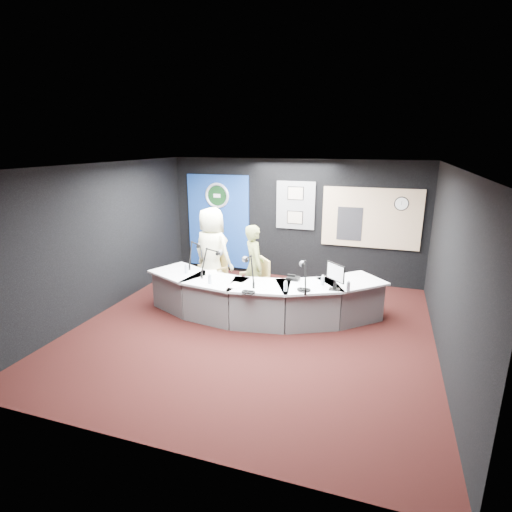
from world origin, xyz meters
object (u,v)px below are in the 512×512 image
(armchair_left, at_px, (213,273))
(armchair_right, at_px, (254,282))
(person_man, at_px, (212,252))
(person_woman, at_px, (254,266))
(broadcast_desk, at_px, (259,298))

(armchair_left, height_order, armchair_right, armchair_right)
(armchair_right, xyz_separation_m, person_man, (-1.02, 0.27, 0.45))
(armchair_left, height_order, person_woman, person_woman)
(armchair_right, bearing_deg, person_man, -144.75)
(person_woman, bearing_deg, armchair_left, 41.37)
(armchair_left, relative_size, person_man, 0.51)
(broadcast_desk, height_order, person_man, person_man)
(armchair_left, bearing_deg, broadcast_desk, 5.79)
(armchair_left, distance_m, person_man, 0.46)
(broadcast_desk, height_order, armchair_right, armchair_right)
(person_man, xyz_separation_m, person_woman, (1.02, -0.27, -0.12))
(armchair_right, relative_size, person_woman, 0.60)
(armchair_left, relative_size, person_woman, 0.59)
(armchair_left, xyz_separation_m, person_woman, (1.02, -0.27, 0.34))
(armchair_left, bearing_deg, person_woman, 20.99)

